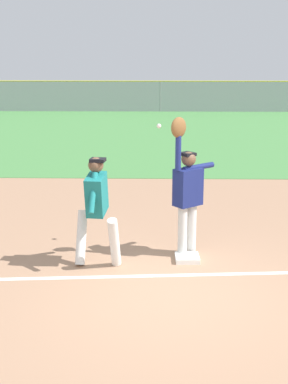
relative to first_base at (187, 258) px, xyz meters
The scene contains 11 objects.
ground_plane 1.23m from the first_base, 102.94° to the right, with size 74.06×74.06×0.00m, color tan.
outfield_grass 14.46m from the first_base, 91.09° to the left, with size 54.10×17.48×0.01m, color #4C8C47.
first_base is the anchor object (origin of this frame).
fielder 1.11m from the first_base, 92.93° to the left, with size 0.77×0.65×2.28m.
runner 1.72m from the first_base, behind, with size 0.74×0.85×1.72m.
baseball 2.18m from the first_base, 126.81° to the left, with size 0.07×0.07×0.07m, color white.
outfield_fence 23.21m from the first_base, 90.68° to the left, with size 54.18×0.08×1.80m.
parked_car_red 27.31m from the first_base, 105.44° to the left, with size 4.50×2.32×1.25m.
parked_car_blue 26.29m from the first_base, 94.64° to the left, with size 4.59×2.50×1.25m.
parked_car_white 25.60m from the first_base, 84.15° to the left, with size 4.58×2.49×1.25m.
parked_car_black 26.96m from the first_base, 73.17° to the left, with size 4.45×2.21×1.25m.
Camera 1 is at (-0.23, -6.57, 3.16)m, focal length 48.47 mm.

